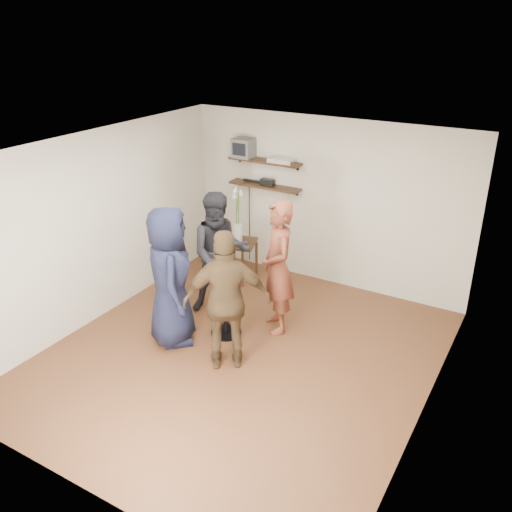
{
  "coord_description": "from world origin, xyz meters",
  "views": [
    {
      "loc": [
        3.05,
        -4.84,
        3.94
      ],
      "look_at": [
        -0.01,
        0.4,
        1.22
      ],
      "focal_mm": 38.0,
      "sensor_mm": 36.0,
      "label": 1
    }
  ],
  "objects_px": {
    "side_table": "(238,248)",
    "person_brown": "(227,301)",
    "crt_monitor": "(244,148)",
    "drinks_table": "(225,292)",
    "person_plaid": "(277,267)",
    "person_navy": "(170,277)",
    "person_dark": "(220,253)",
    "radio": "(267,182)",
    "dvd_deck": "(282,160)"
  },
  "relations": [
    {
      "from": "side_table",
      "to": "person_brown",
      "type": "bearing_deg",
      "value": -61.03
    },
    {
      "from": "crt_monitor",
      "to": "person_brown",
      "type": "bearing_deg",
      "value": -62.66
    },
    {
      "from": "crt_monitor",
      "to": "person_brown",
      "type": "relative_size",
      "value": 0.18
    },
    {
      "from": "drinks_table",
      "to": "person_plaid",
      "type": "relative_size",
      "value": 0.53
    },
    {
      "from": "person_navy",
      "to": "person_dark",
      "type": "bearing_deg",
      "value": -46.41
    },
    {
      "from": "person_dark",
      "to": "person_navy",
      "type": "bearing_deg",
      "value": -133.59
    },
    {
      "from": "drinks_table",
      "to": "radio",
      "type": "bearing_deg",
      "value": 104.22
    },
    {
      "from": "dvd_deck",
      "to": "radio",
      "type": "relative_size",
      "value": 1.82
    },
    {
      "from": "dvd_deck",
      "to": "side_table",
      "type": "xyz_separation_m",
      "value": [
        -0.48,
        -0.53,
        -1.36
      ]
    },
    {
      "from": "crt_monitor",
      "to": "radio",
      "type": "height_order",
      "value": "crt_monitor"
    },
    {
      "from": "radio",
      "to": "person_brown",
      "type": "relative_size",
      "value": 0.13
    },
    {
      "from": "dvd_deck",
      "to": "radio",
      "type": "bearing_deg",
      "value": 180.0
    },
    {
      "from": "person_plaid",
      "to": "person_brown",
      "type": "distance_m",
      "value": 1.05
    },
    {
      "from": "radio",
      "to": "person_plaid",
      "type": "xyz_separation_m",
      "value": [
        1.02,
        -1.55,
        -0.61
      ]
    },
    {
      "from": "person_dark",
      "to": "drinks_table",
      "type": "bearing_deg",
      "value": -90.0
    },
    {
      "from": "person_navy",
      "to": "drinks_table",
      "type": "bearing_deg",
      "value": -90.0
    },
    {
      "from": "crt_monitor",
      "to": "side_table",
      "type": "xyz_separation_m",
      "value": [
        0.2,
        -0.53,
        -1.48
      ]
    },
    {
      "from": "person_dark",
      "to": "person_brown",
      "type": "height_order",
      "value": "person_dark"
    },
    {
      "from": "drinks_table",
      "to": "person_brown",
      "type": "relative_size",
      "value": 0.56
    },
    {
      "from": "person_brown",
      "to": "radio",
      "type": "bearing_deg",
      "value": -105.89
    },
    {
      "from": "radio",
      "to": "person_navy",
      "type": "xyz_separation_m",
      "value": [
        -0.01,
        -2.5,
        -0.6
      ]
    },
    {
      "from": "person_brown",
      "to": "side_table",
      "type": "bearing_deg",
      "value": -96.39
    },
    {
      "from": "side_table",
      "to": "person_brown",
      "type": "relative_size",
      "value": 0.38
    },
    {
      "from": "side_table",
      "to": "person_plaid",
      "type": "xyz_separation_m",
      "value": [
        1.25,
        -1.03,
        0.37
      ]
    },
    {
      "from": "drinks_table",
      "to": "person_plaid",
      "type": "height_order",
      "value": "person_plaid"
    },
    {
      "from": "crt_monitor",
      "to": "person_navy",
      "type": "bearing_deg",
      "value": -80.5
    },
    {
      "from": "side_table",
      "to": "person_brown",
      "type": "xyz_separation_m",
      "value": [
        1.15,
        -2.07,
        0.34
      ]
    },
    {
      "from": "radio",
      "to": "person_dark",
      "type": "xyz_separation_m",
      "value": [
        0.08,
        -1.49,
        -0.64
      ]
    },
    {
      "from": "crt_monitor",
      "to": "person_navy",
      "type": "height_order",
      "value": "crt_monitor"
    },
    {
      "from": "dvd_deck",
      "to": "crt_monitor",
      "type": "bearing_deg",
      "value": 180.0
    },
    {
      "from": "person_plaid",
      "to": "person_navy",
      "type": "xyz_separation_m",
      "value": [
        -1.03,
        -0.94,
        0.01
      ]
    },
    {
      "from": "side_table",
      "to": "dvd_deck",
      "type": "bearing_deg",
      "value": 47.67
    },
    {
      "from": "person_dark",
      "to": "person_plaid",
      "type": "bearing_deg",
      "value": -42.83
    },
    {
      "from": "radio",
      "to": "side_table",
      "type": "bearing_deg",
      "value": -113.45
    },
    {
      "from": "drinks_table",
      "to": "person_brown",
      "type": "xyz_separation_m",
      "value": [
        0.4,
        -0.57,
        0.25
      ]
    },
    {
      "from": "dvd_deck",
      "to": "person_navy",
      "type": "relative_size",
      "value": 0.22
    },
    {
      "from": "crt_monitor",
      "to": "drinks_table",
      "type": "distance_m",
      "value": 2.64
    },
    {
      "from": "radio",
      "to": "side_table",
      "type": "distance_m",
      "value": 1.14
    },
    {
      "from": "radio",
      "to": "person_dark",
      "type": "distance_m",
      "value": 1.62
    },
    {
      "from": "dvd_deck",
      "to": "person_navy",
      "type": "xyz_separation_m",
      "value": [
        -0.26,
        -2.5,
        -0.98
      ]
    },
    {
      "from": "crt_monitor",
      "to": "person_dark",
      "type": "relative_size",
      "value": 0.18
    },
    {
      "from": "person_dark",
      "to": "person_navy",
      "type": "relative_size",
      "value": 0.95
    },
    {
      "from": "dvd_deck",
      "to": "person_plaid",
      "type": "distance_m",
      "value": 2.0
    },
    {
      "from": "drinks_table",
      "to": "person_brown",
      "type": "distance_m",
      "value": 0.74
    },
    {
      "from": "radio",
      "to": "person_navy",
      "type": "bearing_deg",
      "value": -90.18
    },
    {
      "from": "person_navy",
      "to": "person_brown",
      "type": "distance_m",
      "value": 0.93
    },
    {
      "from": "radio",
      "to": "person_plaid",
      "type": "relative_size",
      "value": 0.12
    },
    {
      "from": "drinks_table",
      "to": "person_dark",
      "type": "height_order",
      "value": "person_dark"
    },
    {
      "from": "person_plaid",
      "to": "drinks_table",
      "type": "bearing_deg",
      "value": -90.0
    },
    {
      "from": "side_table",
      "to": "person_plaid",
      "type": "height_order",
      "value": "person_plaid"
    }
  ]
}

